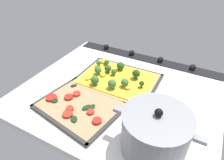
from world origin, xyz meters
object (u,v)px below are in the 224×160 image
baking_tray_front (117,81)px  veggie_pizza_back (79,105)px  cooking_pot (155,132)px  broccoli_pizza (116,78)px  baking_tray_back (80,106)px

baking_tray_front → veggie_pizza_back: (5.37, 22.39, 0.73)cm
baking_tray_front → cooking_pot: size_ratio=1.33×
cooking_pot → veggie_pizza_back: bearing=-7.5°
broccoli_pizza → cooking_pot: bearing=135.0°
baking_tray_front → broccoli_pizza: 1.68cm
broccoli_pizza → cooking_pot: (-26.57, 26.56, 5.08)cm
baking_tray_back → cooking_pot: bearing=171.8°
baking_tray_front → broccoli_pizza: broccoli_pizza is taller
veggie_pizza_back → cooking_pot: size_ratio=1.16×
baking_tray_back → veggie_pizza_back: size_ratio=1.09×
broccoli_pizza → baking_tray_back: bearing=78.6°
broccoli_pizza → baking_tray_back: broccoli_pizza is taller
broccoli_pizza → cooking_pot: 37.91cm
baking_tray_back → cooking_pot: size_ratio=1.26×
broccoli_pizza → cooking_pot: cooking_pot is taller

